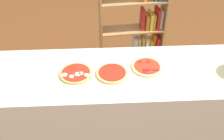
{
  "coord_description": "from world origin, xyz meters",
  "views": [
    {
      "loc": [
        -0.07,
        -1.49,
        2.21
      ],
      "look_at": [
        0.0,
        0.0,
        0.96
      ],
      "focal_mm": 40.63,
      "sensor_mm": 36.0,
      "label": 1
    }
  ],
  "objects_px": {
    "pizza_pepperoni_2": "(147,67)",
    "pizza_plain_1": "(112,73)",
    "pizza_mozzarella_0": "(76,73)",
    "bookshelf": "(141,33)"
  },
  "relations": [
    {
      "from": "pizza_mozzarella_0",
      "to": "pizza_plain_1",
      "type": "bearing_deg",
      "value": -2.87
    },
    {
      "from": "pizza_mozzarella_0",
      "to": "pizza_pepperoni_2",
      "type": "xyz_separation_m",
      "value": [
        0.56,
        0.05,
        -0.0
      ]
    },
    {
      "from": "pizza_pepperoni_2",
      "to": "bookshelf",
      "type": "relative_size",
      "value": 0.17
    },
    {
      "from": "pizza_plain_1",
      "to": "bookshelf",
      "type": "height_order",
      "value": "bookshelf"
    },
    {
      "from": "pizza_mozzarella_0",
      "to": "pizza_plain_1",
      "type": "height_order",
      "value": "pizza_mozzarella_0"
    },
    {
      "from": "pizza_pepperoni_2",
      "to": "bookshelf",
      "type": "xyz_separation_m",
      "value": [
        0.11,
        0.99,
        -0.3
      ]
    },
    {
      "from": "pizza_plain_1",
      "to": "pizza_pepperoni_2",
      "type": "xyz_separation_m",
      "value": [
        0.28,
        0.06,
        -0.0
      ]
    },
    {
      "from": "pizza_mozzarella_0",
      "to": "bookshelf",
      "type": "relative_size",
      "value": 0.17
    },
    {
      "from": "pizza_pepperoni_2",
      "to": "pizza_plain_1",
      "type": "bearing_deg",
      "value": -166.97
    },
    {
      "from": "pizza_plain_1",
      "to": "pizza_pepperoni_2",
      "type": "distance_m",
      "value": 0.29
    }
  ]
}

